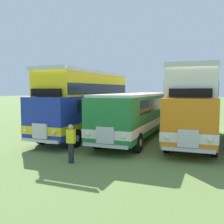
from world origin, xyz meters
TOP-DOWN VIEW (x-y plane):
  - bus_first_in_row at (-14.35, -0.20)m, footprint 3.03×10.46m
  - bus_second_in_row at (-10.77, 0.29)m, footprint 2.95×11.59m
  - bus_third_in_row at (-7.18, -0.11)m, footprint 2.68×9.80m
  - marshal_person at (-12.10, -6.74)m, footprint 0.36×0.24m

SIDE VIEW (x-z plane):
  - marshal_person at x=-12.10m, z-range 0.02..1.75m
  - bus_second_in_row at x=-10.77m, z-range 0.26..3.25m
  - bus_third_in_row at x=-7.18m, z-range 0.09..4.61m
  - bus_first_in_row at x=-14.35m, z-range 0.10..4.62m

